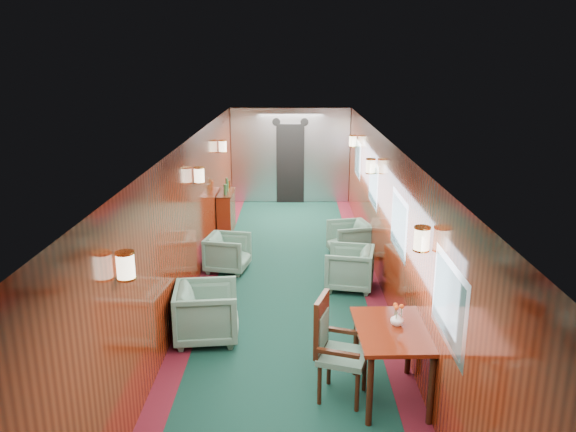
{
  "coord_description": "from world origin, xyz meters",
  "views": [
    {
      "loc": [
        0.09,
        -8.15,
        3.57
      ],
      "look_at": [
        0.0,
        0.44,
        1.15
      ],
      "focal_mm": 35.0,
      "sensor_mm": 36.0,
      "label": 1
    }
  ],
  "objects_px": {
    "armchair_right_far": "(349,239)",
    "side_chair": "(333,344)",
    "credenza": "(226,211)",
    "armchair_left_near": "(207,313)",
    "armchair_right_near": "(349,268)",
    "dining_table": "(392,340)",
    "armchair_left_far": "(228,253)"
  },
  "relations": [
    {
      "from": "side_chair",
      "to": "armchair_right_far",
      "type": "height_order",
      "value": "side_chair"
    },
    {
      "from": "armchair_left_far",
      "to": "armchair_right_near",
      "type": "height_order",
      "value": "armchair_right_near"
    },
    {
      "from": "dining_table",
      "to": "side_chair",
      "type": "height_order",
      "value": "side_chair"
    },
    {
      "from": "armchair_right_far",
      "to": "armchair_left_far",
      "type": "bearing_deg",
      "value": -84.52
    },
    {
      "from": "dining_table",
      "to": "armchair_left_far",
      "type": "height_order",
      "value": "dining_table"
    },
    {
      "from": "side_chair",
      "to": "credenza",
      "type": "distance_m",
      "value": 6.31
    },
    {
      "from": "armchair_left_near",
      "to": "armchair_left_far",
      "type": "bearing_deg",
      "value": -6.24
    },
    {
      "from": "credenza",
      "to": "side_chair",
      "type": "bearing_deg",
      "value": -72.85
    },
    {
      "from": "credenza",
      "to": "armchair_right_near",
      "type": "relative_size",
      "value": 1.54
    },
    {
      "from": "dining_table",
      "to": "armchair_left_near",
      "type": "xyz_separation_m",
      "value": [
        -2.18,
        1.3,
        -0.32
      ]
    },
    {
      "from": "side_chair",
      "to": "armchair_right_far",
      "type": "distance_m",
      "value": 4.57
    },
    {
      "from": "armchair_right_near",
      "to": "side_chair",
      "type": "bearing_deg",
      "value": 2.09
    },
    {
      "from": "armchair_left_far",
      "to": "armchair_right_far",
      "type": "bearing_deg",
      "value": -59.87
    },
    {
      "from": "side_chair",
      "to": "armchair_left_far",
      "type": "distance_m",
      "value": 4.08
    },
    {
      "from": "armchair_right_near",
      "to": "dining_table",
      "type": "bearing_deg",
      "value": 13.87
    },
    {
      "from": "armchair_right_near",
      "to": "credenza",
      "type": "bearing_deg",
      "value": -131.59
    },
    {
      "from": "armchair_right_far",
      "to": "side_chair",
      "type": "bearing_deg",
      "value": -21.72
    },
    {
      "from": "side_chair",
      "to": "armchair_left_near",
      "type": "distance_m",
      "value": 2.03
    },
    {
      "from": "dining_table",
      "to": "armchair_right_near",
      "type": "relative_size",
      "value": 1.51
    },
    {
      "from": "dining_table",
      "to": "side_chair",
      "type": "bearing_deg",
      "value": 174.72
    },
    {
      "from": "side_chair",
      "to": "armchair_left_far",
      "type": "relative_size",
      "value": 1.64
    },
    {
      "from": "credenza",
      "to": "armchair_right_near",
      "type": "height_order",
      "value": "credenza"
    },
    {
      "from": "credenza",
      "to": "armchair_right_near",
      "type": "distance_m",
      "value": 3.82
    },
    {
      "from": "dining_table",
      "to": "armchair_right_far",
      "type": "height_order",
      "value": "dining_table"
    },
    {
      "from": "credenza",
      "to": "armchair_right_far",
      "type": "bearing_deg",
      "value": -31.4
    },
    {
      "from": "dining_table",
      "to": "armchair_left_near",
      "type": "relative_size",
      "value": 1.37
    },
    {
      "from": "armchair_left_near",
      "to": "armchair_left_far",
      "type": "distance_m",
      "value": 2.48
    },
    {
      "from": "armchair_right_near",
      "to": "armchair_left_far",
      "type": "bearing_deg",
      "value": -99.28
    },
    {
      "from": "dining_table",
      "to": "armchair_right_far",
      "type": "relative_size",
      "value": 1.57
    },
    {
      "from": "side_chair",
      "to": "armchair_right_far",
      "type": "relative_size",
      "value": 1.61
    },
    {
      "from": "armchair_left_far",
      "to": "dining_table",
      "type": "bearing_deg",
      "value": -139.32
    },
    {
      "from": "armchair_left_far",
      "to": "armchair_right_near",
      "type": "bearing_deg",
      "value": -99.58
    }
  ]
}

